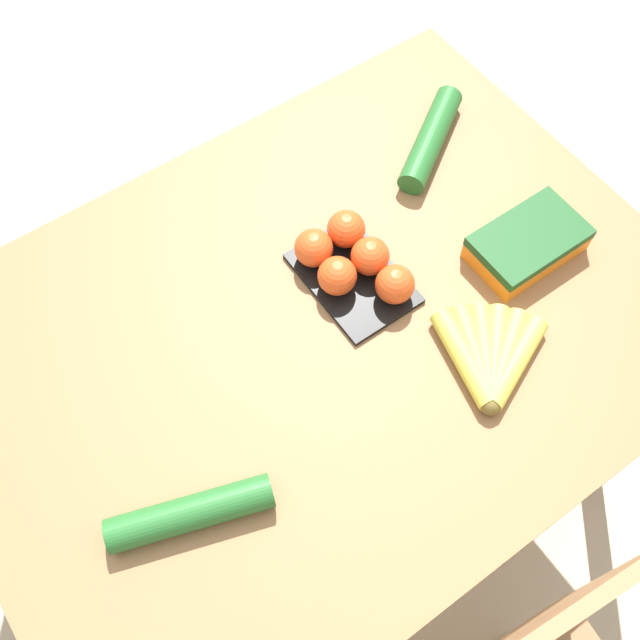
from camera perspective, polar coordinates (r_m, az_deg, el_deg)
The scene contains 7 objects.
ground_plane at distance 2.01m, azimuth 0.00°, elevation -11.20°, with size 12.00×12.00×0.00m, color #B7A88E.
dining_table at distance 1.38m, azimuth 0.00°, elevation -2.69°, with size 1.27×0.95×0.78m.
banana_bunch at distance 1.27m, azimuth 12.79°, elevation -2.88°, with size 0.19×0.20×0.04m.
tomato_pack at distance 1.31m, azimuth 2.48°, elevation 4.46°, with size 0.15×0.22×0.08m.
carrot_bag at distance 1.39m, azimuth 15.56°, elevation 5.75°, with size 0.20×0.12×0.06m.
cucumber_near at distance 1.52m, azimuth 8.43°, elevation 13.49°, with size 0.24×0.18×0.05m.
cucumber_far at distance 1.16m, azimuth -9.83°, elevation -14.29°, with size 0.25×0.13×0.05m.
Camera 1 is at (0.35, 0.50, 1.91)m, focal length 42.00 mm.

